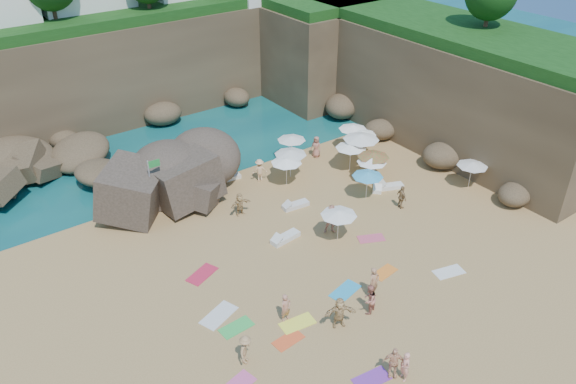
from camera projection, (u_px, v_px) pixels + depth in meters
ground at (291, 256)px, 31.46m from camera, size 120.00×120.00×0.00m
seawater at (100, 95)px, 52.20m from camera, size 120.00×120.00×0.00m
cliff_back at (136, 63)px, 47.67m from camera, size 44.00×8.00×8.00m
cliff_right at (424, 78)px, 44.44m from camera, size 8.00×30.00×8.00m
cliff_corner at (311, 46)px, 51.73m from camera, size 10.00×12.00×8.00m
rock_promontory at (13, 195)px, 37.01m from camera, size 12.00×7.00×2.00m
rock_outcrop at (191, 197)px, 36.76m from camera, size 9.78×8.04×3.49m
flag_pole at (152, 181)px, 33.49m from camera, size 0.78×0.08×3.99m
parasol_0 at (291, 152)px, 38.07m from camera, size 2.23×2.23×2.11m
parasol_1 at (292, 138)px, 40.29m from camera, size 2.06×2.06×1.95m
parasol_2 at (353, 127)px, 41.74m from camera, size 2.12×2.12×2.01m
parasol_3 at (372, 160)px, 37.46m from camera, size 2.01×2.01×1.90m
parasol_4 at (362, 133)px, 41.10m from camera, size 2.05×2.05×1.93m
parasol_5 at (287, 161)px, 37.27m from camera, size 2.10×2.10×1.98m
parasol_6 at (373, 155)px, 37.82m from camera, size 2.19×2.19×2.07m
parasol_7 at (351, 146)px, 38.98m from camera, size 2.18×2.18×2.06m
parasol_8 at (361, 137)px, 39.42m from camera, size 2.58×2.58×2.44m
parasol_9 at (339, 213)px, 31.87m from camera, size 2.12×2.12×2.00m
parasol_10 at (368, 174)px, 35.82m from camera, size 2.02×2.02×1.91m
parasol_11 at (473, 164)px, 36.99m from camera, size 2.04×2.04×1.93m
lounger_0 at (228, 178)px, 38.69m from camera, size 1.78×0.79×0.27m
lounger_1 at (296, 205)px, 35.70m from camera, size 1.80×0.77×0.27m
lounger_2 at (357, 145)px, 43.11m from camera, size 1.63×0.73×0.24m
lounger_3 at (285, 238)px, 32.68m from camera, size 1.92×0.82×0.29m
lounger_4 at (390, 186)px, 37.70m from camera, size 1.86×1.22×0.28m
lounger_5 at (378, 186)px, 37.76m from camera, size 1.64×1.60×0.27m
towel_2 at (288, 340)px, 26.03m from camera, size 1.54×0.85×0.03m
towel_5 at (219, 315)px, 27.41m from camera, size 2.15×1.58×0.03m
towel_6 at (372, 379)px, 24.10m from camera, size 1.73×1.03×0.03m
towel_7 at (202, 274)px, 30.07m from camera, size 1.99×1.50×0.03m
towel_8 at (345, 291)px, 28.92m from camera, size 1.90×1.25×0.03m
towel_9 at (371, 238)px, 32.85m from camera, size 1.74×1.36×0.03m
towel_10 at (385, 272)px, 30.21m from camera, size 1.54×0.91×0.03m
towel_11 at (236, 327)px, 26.72m from camera, size 1.66×0.89×0.03m
towel_12 at (297, 323)px, 26.95m from camera, size 1.78×1.04×0.03m
towel_13 at (449, 272)px, 30.23m from camera, size 1.83×1.23×0.03m
person_stand_0 at (286, 308)px, 26.77m from camera, size 0.60×0.42×1.55m
person_stand_1 at (369, 299)px, 27.20m from camera, size 0.97×0.86×1.65m
person_stand_2 at (260, 170)px, 38.23m from camera, size 1.14×0.81×1.63m
person_stand_3 at (402, 197)px, 35.29m from camera, size 0.57×0.98×1.57m
person_stand_4 at (316, 147)px, 41.25m from camera, size 0.74×0.90×1.62m
person_stand_5 at (240, 204)px, 34.66m from camera, size 1.39×0.42×1.50m
person_stand_6 at (405, 367)px, 23.75m from camera, size 0.48×0.62×1.50m
person_lie_0 at (246, 359)px, 24.82m from camera, size 1.69×1.76×0.40m
person_lie_1 at (392, 373)px, 24.17m from camera, size 1.74×1.83×0.39m
person_lie_3 at (339, 322)px, 26.72m from camera, size 2.06×2.12×0.44m
person_lie_4 at (373, 293)px, 28.51m from camera, size 0.71×1.76×0.42m
person_lie_5 at (331, 228)px, 33.18m from camera, size 1.77×2.05×0.70m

